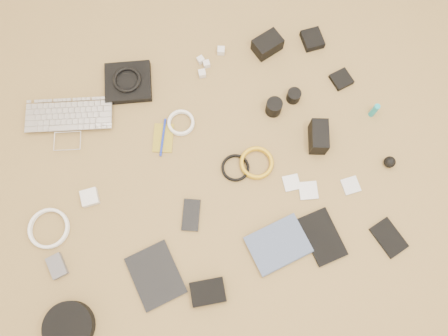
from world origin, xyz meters
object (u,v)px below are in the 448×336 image
object	(u,v)px
tablet	(156,275)
headphone_case	(69,327)
paperback	(288,264)
phone	(191,215)
dslr_camera	(267,45)
laptop	(69,127)

from	to	relation	value
tablet	headphone_case	world-z (taller)	headphone_case
tablet	paperback	size ratio (longest dim) A/B	0.99
phone	headphone_case	size ratio (longest dim) A/B	0.70
headphone_case	paperback	xyz separation A→B (m)	(0.82, -0.02, -0.01)
dslr_camera	headphone_case	xyz separation A→B (m)	(-1.03, -0.87, -0.01)
phone	paperback	xyz separation A→B (m)	(0.30, -0.29, 0.01)
laptop	dslr_camera	size ratio (longest dim) A/B	3.04
laptop	tablet	bearing A→B (deg)	-60.36
tablet	headphone_case	xyz separation A→B (m)	(-0.34, -0.08, 0.02)
tablet	laptop	bearing A→B (deg)	96.66
laptop	dslr_camera	xyz separation A→B (m)	(0.89, 0.11, 0.02)
tablet	phone	xyz separation A→B (m)	(0.19, 0.18, 0.00)
laptop	phone	xyz separation A→B (m)	(0.38, -0.49, -0.01)
dslr_camera	phone	distance (m)	0.79
laptop	tablet	size ratio (longest dim) A/B	1.65
phone	headphone_case	distance (m)	0.59
tablet	phone	world-z (taller)	same
laptop	paperback	distance (m)	1.03
dslr_camera	headphone_case	world-z (taller)	dslr_camera
dslr_camera	laptop	bearing A→B (deg)	169.97
headphone_case	paperback	size ratio (longest dim) A/B	0.82
phone	paperback	size ratio (longest dim) A/B	0.57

